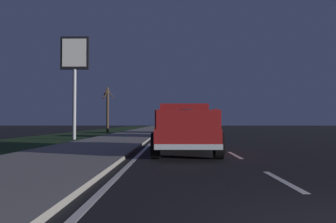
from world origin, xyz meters
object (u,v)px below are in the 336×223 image
(sedan_blue, at_px, (176,126))
(sedan_black, at_px, (176,127))
(gas_price_sign, at_px, (75,62))
(bare_tree_far, at_px, (107,108))
(pickup_truck, at_px, (185,127))

(sedan_blue, xyz_separation_m, sedan_black, (-7.91, 0.06, 0.00))
(gas_price_sign, distance_m, bare_tree_far, 14.33)
(sedan_blue, height_order, gas_price_sign, gas_price_sign)
(sedan_black, xyz_separation_m, gas_price_sign, (-2.59, 6.81, 4.40))
(gas_price_sign, bearing_deg, bare_tree_far, 2.29)
(sedan_blue, height_order, sedan_black, same)
(pickup_truck, relative_size, sedan_black, 1.22)
(sedan_black, bearing_deg, sedan_blue, -0.44)
(pickup_truck, distance_m, sedan_blue, 20.10)
(pickup_truck, bearing_deg, sedan_blue, 0.45)
(sedan_black, bearing_deg, bare_tree_far, 32.64)
(pickup_truck, distance_m, sedan_black, 12.19)
(pickup_truck, xyz_separation_m, gas_price_sign, (9.60, 7.03, 4.20))
(sedan_blue, distance_m, bare_tree_far, 8.47)
(bare_tree_far, bearing_deg, gas_price_sign, -177.71)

